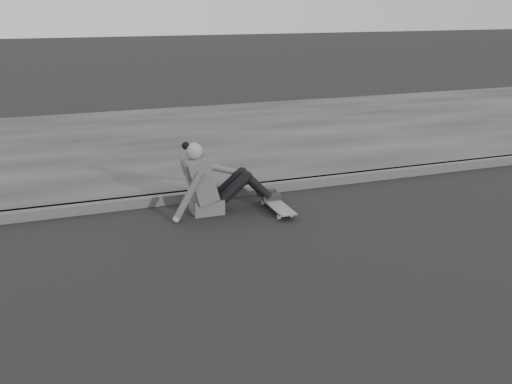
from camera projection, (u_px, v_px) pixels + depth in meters
ground at (482, 254)px, 5.68m from camera, size 80.00×80.00×0.00m
curb at (354, 177)px, 7.96m from camera, size 24.00×0.16×0.12m
sidewalk at (274, 133)px, 10.65m from camera, size 24.00×6.00×0.12m
skateboard at (277, 205)px, 6.83m from camera, size 0.20×0.78×0.09m
seated_woman at (211, 183)px, 6.72m from camera, size 1.38×0.46×0.88m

